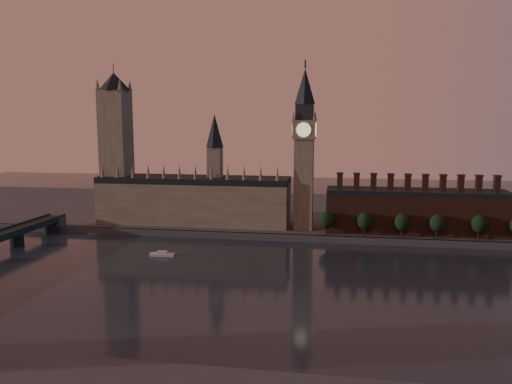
# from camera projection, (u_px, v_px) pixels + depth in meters

# --- Properties ---
(ground) EXTENTS (900.00, 900.00, 0.00)m
(ground) POSITION_uv_depth(u_px,v_px,m) (262.00, 288.00, 220.17)
(ground) COLOR black
(ground) RESTS_ON ground
(north_bank) EXTENTS (900.00, 182.00, 4.00)m
(north_bank) POSITION_uv_depth(u_px,v_px,m) (297.00, 212.00, 393.79)
(north_bank) COLOR #4A4A4F
(north_bank) RESTS_ON ground
(palace_of_westminster) EXTENTS (130.00, 30.30, 74.00)m
(palace_of_westminster) POSITION_uv_depth(u_px,v_px,m) (195.00, 198.00, 339.90)
(palace_of_westminster) COLOR gray
(palace_of_westminster) RESTS_ON north_bank
(victoria_tower) EXTENTS (24.00, 24.00, 108.00)m
(victoria_tower) POSITION_uv_depth(u_px,v_px,m) (116.00, 142.00, 343.83)
(victoria_tower) COLOR gray
(victoria_tower) RESTS_ON north_bank
(big_ben) EXTENTS (15.00, 15.00, 107.00)m
(big_ben) POSITION_uv_depth(u_px,v_px,m) (304.00, 147.00, 318.06)
(big_ben) COLOR gray
(big_ben) RESTS_ON north_bank
(chimney_block) EXTENTS (110.00, 25.00, 37.00)m
(chimney_block) POSITION_uv_depth(u_px,v_px,m) (415.00, 211.00, 312.08)
(chimney_block) COLOR #492A1C
(chimney_block) RESTS_ON north_bank
(embankment_tree_0) EXTENTS (8.60, 8.60, 14.88)m
(embankment_tree_0) POSITION_uv_depth(u_px,v_px,m) (326.00, 220.00, 305.65)
(embankment_tree_0) COLOR black
(embankment_tree_0) RESTS_ON north_bank
(embankment_tree_1) EXTENTS (8.60, 8.60, 14.88)m
(embankment_tree_1) POSITION_uv_depth(u_px,v_px,m) (365.00, 221.00, 302.41)
(embankment_tree_1) COLOR black
(embankment_tree_1) RESTS_ON north_bank
(embankment_tree_2) EXTENTS (8.60, 8.60, 14.88)m
(embankment_tree_2) POSITION_uv_depth(u_px,v_px,m) (402.00, 222.00, 298.53)
(embankment_tree_2) COLOR black
(embankment_tree_2) RESTS_ON north_bank
(embankment_tree_3) EXTENTS (8.60, 8.60, 14.88)m
(embankment_tree_3) POSITION_uv_depth(u_px,v_px,m) (437.00, 223.00, 295.31)
(embankment_tree_3) COLOR black
(embankment_tree_3) RESTS_ON north_bank
(embankment_tree_4) EXTENTS (8.60, 8.60, 14.88)m
(embankment_tree_4) POSITION_uv_depth(u_px,v_px,m) (479.00, 224.00, 292.82)
(embankment_tree_4) COLOR black
(embankment_tree_4) RESTS_ON north_bank
(river_boat) EXTENTS (13.66, 4.63, 2.69)m
(river_boat) POSITION_uv_depth(u_px,v_px,m) (162.00, 254.00, 273.17)
(river_boat) COLOR silver
(river_boat) RESTS_ON ground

